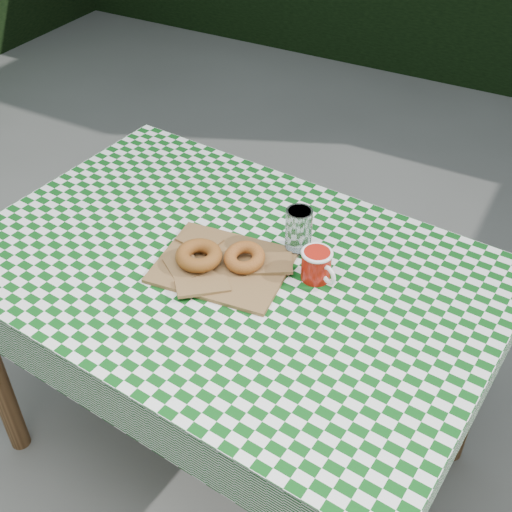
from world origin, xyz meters
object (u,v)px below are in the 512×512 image
at_px(coffee_mug, 316,265).
at_px(table, 232,369).
at_px(drinking_glass, 299,231).
at_px(paper_bag, 223,265).

bearing_deg(coffee_mug, table, -137.06).
height_order(coffee_mug, drinking_glass, drinking_glass).
relative_size(table, drinking_glass, 10.70).
bearing_deg(paper_bag, drinking_glass, 49.18).
bearing_deg(table, drinking_glass, 53.82).
relative_size(paper_bag, drinking_glass, 2.60).
relative_size(table, coffee_mug, 9.07).
relative_size(paper_bag, coffee_mug, 2.21).
bearing_deg(drinking_glass, paper_bag, -130.82).
xyz_separation_m(table, paper_bag, (-0.01, -0.01, 0.39)).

